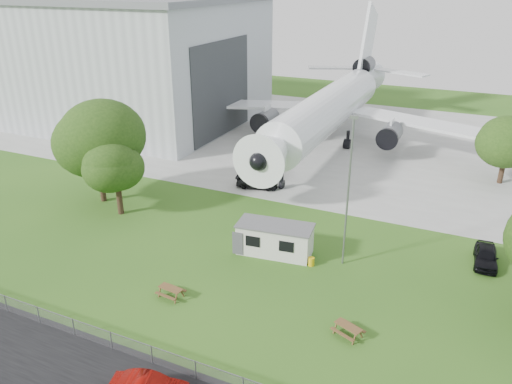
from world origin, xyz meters
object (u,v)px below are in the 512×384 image
at_px(picnic_west, 171,297).
at_px(picnic_east, 348,335).
at_px(airliner, 331,106).
at_px(hangar, 113,57).
at_px(site_cabin, 275,239).

xyz_separation_m(picnic_west, picnic_east, (12.64, 1.17, 0.00)).
distance_m(airliner, picnic_west, 39.57).
bearing_deg(hangar, picnic_west, -47.39).
bearing_deg(picnic_east, airliner, 130.95).
bearing_deg(picnic_west, airliner, 96.74).
height_order(site_cabin, picnic_west, site_cabin).
bearing_deg(picnic_east, site_cabin, 159.45).
height_order(site_cabin, picnic_east, site_cabin).
height_order(airliner, picnic_east, airliner).
distance_m(site_cabin, picnic_east, 11.33).
xyz_separation_m(site_cabin, picnic_east, (8.25, -7.64, -1.31)).
relative_size(site_cabin, picnic_east, 3.83).
bearing_deg(hangar, airliner, -0.22).
bearing_deg(picnic_west, site_cabin, 69.92).
relative_size(hangar, site_cabin, 6.24).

